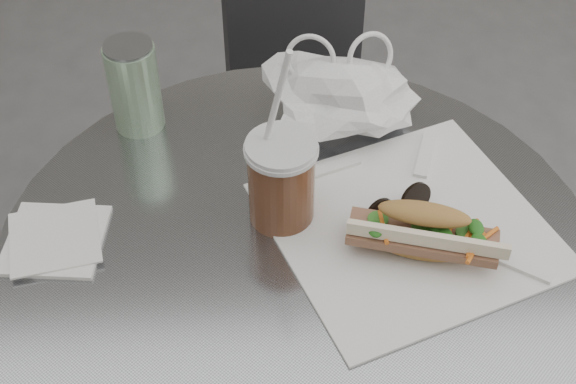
{
  "coord_description": "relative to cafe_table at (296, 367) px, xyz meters",
  "views": [
    {
      "loc": [
        -0.06,
        -0.45,
        1.5
      ],
      "look_at": [
        -0.01,
        0.25,
        0.79
      ],
      "focal_mm": 50.0,
      "sensor_mm": 36.0,
      "label": 1
    }
  ],
  "objects": [
    {
      "name": "banh_mi",
      "position": [
        0.15,
        -0.02,
        0.31
      ],
      "size": [
        0.24,
        0.15,
        0.08
      ],
      "rotation": [
        0.0,
        0.0,
        -0.29
      ],
      "color": "#A6713F",
      "rests_on": "sandwich_paper"
    },
    {
      "name": "drink_can",
      "position": [
        -0.21,
        0.25,
        0.34
      ],
      "size": [
        0.07,
        0.07,
        0.14
      ],
      "color": "#61A35F",
      "rests_on": "cafe_table"
    },
    {
      "name": "napkin_stack",
      "position": [
        -0.3,
        0.03,
        0.28
      ],
      "size": [
        0.13,
        0.13,
        0.01
      ],
      "color": "white",
      "rests_on": "cafe_table"
    },
    {
      "name": "chair_far",
      "position": [
        0.1,
        0.59,
        -0.14
      ],
      "size": [
        0.4,
        0.43,
        0.72
      ],
      "rotation": [
        0.0,
        0.0,
        3.5
      ],
      "color": "#2C2C2E",
      "rests_on": "ground"
    },
    {
      "name": "sunglasses",
      "position": [
        0.13,
        0.04,
        0.29
      ],
      "size": [
        0.1,
        0.06,
        0.05
      ],
      "rotation": [
        0.0,
        0.0,
        0.47
      ],
      "color": "black",
      "rests_on": "cafe_table"
    },
    {
      "name": "iced_coffee",
      "position": [
        -0.02,
        0.06,
        0.34
      ],
      "size": [
        0.09,
        0.09,
        0.26
      ],
      "color": "brown",
      "rests_on": "cafe_table"
    },
    {
      "name": "cafe_table",
      "position": [
        0.0,
        0.0,
        0.0
      ],
      "size": [
        0.76,
        0.76,
        0.74
      ],
      "color": "slate",
      "rests_on": "ground"
    },
    {
      "name": "plastic_bag",
      "position": [
        0.08,
        0.23,
        0.33
      ],
      "size": [
        0.21,
        0.17,
        0.1
      ],
      "primitive_type": null,
      "rotation": [
        0.0,
        0.0,
        0.05
      ],
      "color": "white",
      "rests_on": "cafe_table"
    },
    {
      "name": "sandwich_paper",
      "position": [
        0.14,
        0.02,
        0.28
      ],
      "size": [
        0.42,
        0.41,
        0.0
      ],
      "primitive_type": "cube",
      "rotation": [
        0.0,
        0.0,
        0.35
      ],
      "color": "white",
      "rests_on": "cafe_table"
    }
  ]
}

